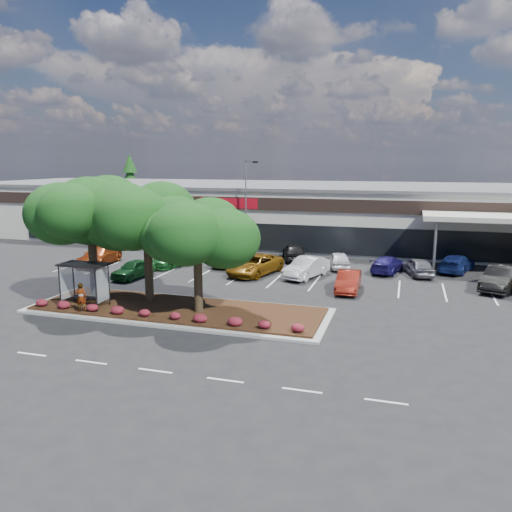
# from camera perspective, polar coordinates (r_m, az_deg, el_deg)

# --- Properties ---
(ground) EXTENTS (160.00, 160.00, 0.00)m
(ground) POSITION_cam_1_polar(r_m,az_deg,el_deg) (25.97, -8.79, -9.22)
(ground) COLOR black
(ground) RESTS_ON ground
(retail_store) EXTENTS (80.40, 25.20, 6.25)m
(retail_store) POSITION_cam_1_polar(r_m,az_deg,el_deg) (57.13, 6.08, 5.05)
(retail_store) COLOR beige
(retail_store) RESTS_ON ground
(landscape_island) EXTENTS (18.00, 6.00, 0.26)m
(landscape_island) POSITION_cam_1_polar(r_m,az_deg,el_deg) (30.18, -8.94, -6.11)
(landscape_island) COLOR #989994
(landscape_island) RESTS_ON ground
(lane_markings) EXTENTS (33.12, 20.06, 0.01)m
(lane_markings) POSITION_cam_1_polar(r_m,az_deg,el_deg) (35.26, -1.65, -3.70)
(lane_markings) COLOR silver
(lane_markings) RESTS_ON ground
(shrub_row) EXTENTS (17.00, 0.80, 0.50)m
(shrub_row) POSITION_cam_1_polar(r_m,az_deg,el_deg) (28.28, -10.83, -6.52)
(shrub_row) COLOR maroon
(shrub_row) RESTS_ON landscape_island
(bus_shelter) EXTENTS (2.75, 1.55, 2.59)m
(bus_shelter) POSITION_cam_1_polar(r_m,az_deg,el_deg) (31.55, -18.94, -1.74)
(bus_shelter) COLOR black
(bus_shelter) RESTS_ON landscape_island
(island_tree_west) EXTENTS (7.20, 7.20, 7.89)m
(island_tree_west) POSITION_cam_1_polar(r_m,az_deg,el_deg) (32.74, -18.27, 2.13)
(island_tree_west) COLOR #163712
(island_tree_west) RESTS_ON landscape_island
(island_tree_mid) EXTENTS (6.60, 6.60, 7.32)m
(island_tree_mid) POSITION_cam_1_polar(r_m,az_deg,el_deg) (31.51, -12.29, 1.58)
(island_tree_mid) COLOR #163712
(island_tree_mid) RESTS_ON landscape_island
(island_tree_east) EXTENTS (5.80, 5.80, 6.50)m
(island_tree_east) POSITION_cam_1_polar(r_m,az_deg,el_deg) (28.49, -6.69, -0.04)
(island_tree_east) COLOR #163712
(island_tree_east) RESTS_ON landscape_island
(conifer_north_west) EXTENTS (4.40, 4.40, 10.00)m
(conifer_north_west) POSITION_cam_1_polar(r_m,az_deg,el_deg) (79.31, -14.14, 7.72)
(conifer_north_west) COLOR #163712
(conifer_north_west) RESTS_ON ground
(person_waiting) EXTENTS (0.72, 0.58, 1.69)m
(person_waiting) POSITION_cam_1_polar(r_m,az_deg,el_deg) (30.54, -19.37, -4.48)
(person_waiting) COLOR #594C47
(person_waiting) RESTS_ON landscape_island
(light_pole) EXTENTS (1.40, 0.81, 8.95)m
(light_pole) POSITION_cam_1_polar(r_m,az_deg,el_deg) (47.65, -1.03, 4.91)
(light_pole) COLOR #989994
(light_pole) RESTS_ON ground
(car_0) EXTENTS (3.00, 5.79, 1.61)m
(car_0) POSITION_cam_1_polar(r_m,az_deg,el_deg) (45.22, -17.42, 0.08)
(car_0) COLOR maroon
(car_0) RESTS_ON ground
(car_1) EXTENTS (3.19, 5.16, 1.40)m
(car_1) POSITION_cam_1_polar(r_m,az_deg,el_deg) (42.98, -9.40, -0.25)
(car_1) COLOR #16501D
(car_1) RESTS_ON ground
(car_2) EXTENTS (2.16, 4.24, 1.38)m
(car_2) POSITION_cam_1_polar(r_m,az_deg,el_deg) (39.37, -13.82, -1.45)
(car_2) COLOR #185320
(car_2) RESTS_ON ground
(car_4) EXTENTS (3.93, 6.10, 1.56)m
(car_4) POSITION_cam_1_polar(r_m,az_deg,el_deg) (39.34, -0.13, -1.01)
(car_4) COLOR brown
(car_4) RESTS_ON ground
(car_5) EXTENTS (3.10, 5.03, 1.57)m
(car_5) POSITION_cam_1_polar(r_m,az_deg,el_deg) (38.53, 5.78, -1.31)
(car_5) COLOR #BABABA
(car_5) RESTS_ON ground
(car_6) EXTENTS (1.56, 4.27, 1.40)m
(car_6) POSITION_cam_1_polar(r_m,az_deg,el_deg) (34.93, 10.50, -2.85)
(car_6) COLOR maroon
(car_6) RESTS_ON ground
(car_7) EXTENTS (3.53, 5.48, 1.71)m
(car_7) POSITION_cam_1_polar(r_m,az_deg,el_deg) (38.56, 26.20, -2.27)
(car_7) COLOR black
(car_7) RESTS_ON ground
(car_9) EXTENTS (2.91, 5.56, 1.49)m
(car_9) POSITION_cam_1_polar(r_m,az_deg,el_deg) (48.87, -7.95, 1.18)
(car_9) COLOR #1B4618
(car_9) RESTS_ON ground
(car_10) EXTENTS (2.30, 4.92, 1.36)m
(car_10) POSITION_cam_1_polar(r_m,az_deg,el_deg) (45.11, -7.84, 0.29)
(car_10) COLOR black
(car_10) RESTS_ON ground
(car_11) EXTENTS (2.78, 5.58, 1.56)m
(car_11) POSITION_cam_1_polar(r_m,az_deg,el_deg) (43.06, -2.78, 0.01)
(car_11) COLOR #79480A
(car_11) RESTS_ON ground
(car_12) EXTENTS (3.16, 4.95, 1.57)m
(car_12) POSITION_cam_1_polar(r_m,az_deg,el_deg) (45.03, 4.35, 0.48)
(car_12) COLOR black
(car_12) RESTS_ON ground
(car_13) EXTENTS (2.68, 4.44, 1.41)m
(car_13) POSITION_cam_1_polar(r_m,az_deg,el_deg) (42.16, 9.42, -0.46)
(car_13) COLOR silver
(car_13) RESTS_ON ground
(car_14) EXTENTS (2.91, 4.88, 1.33)m
(car_14) POSITION_cam_1_polar(r_m,az_deg,el_deg) (41.51, 14.84, -0.91)
(car_14) COLOR #1A1455
(car_14) RESTS_ON ground
(car_15) EXTENTS (2.75, 4.42, 1.40)m
(car_15) POSITION_cam_1_polar(r_m,az_deg,el_deg) (41.08, 18.04, -1.15)
(car_15) COLOR #5D5C63
(car_15) RESTS_ON ground
(car_16) EXTENTS (3.51, 5.31, 1.43)m
(car_16) POSITION_cam_1_polar(r_m,az_deg,el_deg) (43.43, 21.92, -0.76)
(car_16) COLOR navy
(car_16) RESTS_ON ground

